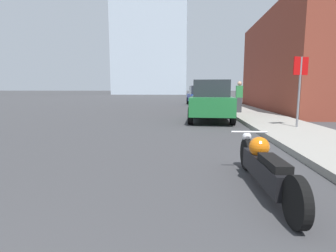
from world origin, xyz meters
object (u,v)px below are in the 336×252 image
(motorcycle, at_px, (264,166))
(parked_car_blue, at_px, (198,95))
(stop_sign, at_px, (300,80))
(pedestrian, at_px, (239,96))
(parked_car_green, at_px, (211,101))

(motorcycle, xyz_separation_m, parked_car_blue, (-0.20, 20.66, 0.49))
(stop_sign, height_order, pedestrian, stop_sign)
(pedestrian, bearing_deg, motorcycle, -98.75)
(parked_car_green, height_order, stop_sign, stop_sign)
(pedestrian, bearing_deg, parked_car_green, -121.37)
(parked_car_green, bearing_deg, parked_car_blue, 93.75)
(parked_car_blue, height_order, stop_sign, stop_sign)
(parked_car_green, height_order, parked_car_blue, parked_car_green)
(motorcycle, distance_m, stop_sign, 6.32)
(motorcycle, bearing_deg, pedestrian, 79.12)
(parked_car_blue, bearing_deg, parked_car_green, -95.13)
(parked_car_green, xyz_separation_m, pedestrian, (1.80, 2.96, 0.12))
(parked_car_blue, distance_m, stop_sign, 15.40)
(stop_sign, bearing_deg, parked_car_blue, 100.73)
(stop_sign, bearing_deg, parked_car_green, 135.65)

